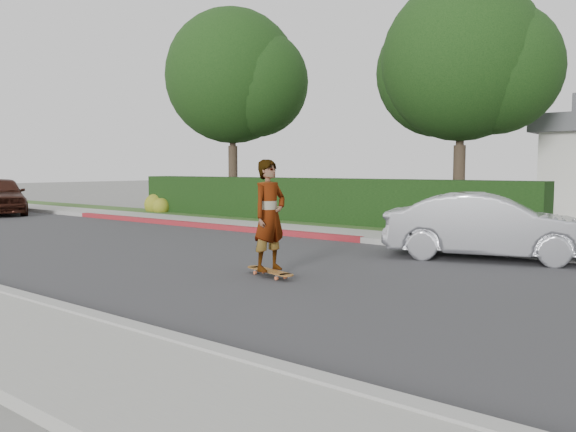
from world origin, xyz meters
name	(u,v)px	position (x,y,z in m)	size (l,w,h in m)	color
ground	(213,261)	(0.00, 0.00, 0.00)	(120.00, 120.00, 0.00)	slate
road	(213,260)	(0.00, 0.00, 0.01)	(60.00, 8.00, 0.01)	#2D2D30
curb_near	(3,293)	(0.00, -4.10, 0.07)	(60.00, 0.20, 0.15)	#9E9E99
curb_far	(328,237)	(0.00, 4.10, 0.07)	(60.00, 0.20, 0.15)	#9E9E99
curb_red_section	(194,225)	(-5.00, 4.10, 0.08)	(12.00, 0.21, 0.15)	maroon
sidewalk_far	(347,234)	(0.00, 5.00, 0.06)	(60.00, 1.60, 0.12)	gray
planting_strip	(376,229)	(0.00, 6.60, 0.05)	(60.00, 1.60, 0.10)	#2D4C1E
hedge	(305,201)	(-3.00, 7.20, 0.75)	(15.00, 1.00, 1.50)	black
flowering_shrub	(157,205)	(-10.01, 6.74, 0.33)	(1.40, 1.00, 0.90)	#2D4C19
tree_left	(235,81)	(-7.51, 8.69, 5.26)	(5.99, 5.21, 8.00)	#33261C
tree_center	(464,66)	(1.49, 9.19, 4.90)	(5.66, 4.84, 7.44)	#33261C
skateboard	(270,271)	(1.96, -0.60, 0.10)	(1.18, 0.51, 0.11)	#D06439
skateboarder	(270,215)	(1.96, -0.60, 1.05)	(0.68, 0.44, 1.86)	white
car_silver	(489,227)	(4.24, 3.50, 0.66)	(1.41, 4.03, 1.33)	#A6A7AD
car_maroon	(0,195)	(-14.73, 2.73, 0.75)	(1.77, 4.40, 1.50)	#361911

